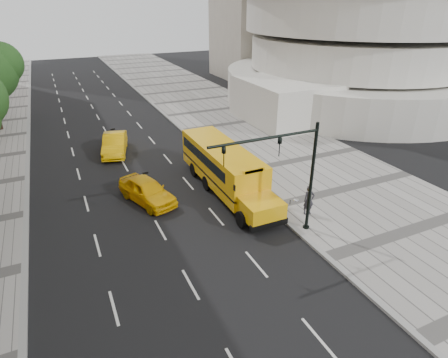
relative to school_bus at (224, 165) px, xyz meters
name	(u,v)px	position (x,y,z in m)	size (l,w,h in m)	color
ground	(154,190)	(-4.50, 1.77, -1.76)	(140.00, 140.00, 0.00)	black
sidewalk_museum	(298,161)	(7.50, 1.77, -1.69)	(12.00, 140.00, 0.15)	#9B9792
curb_museum	(232,174)	(1.50, 1.77, -1.69)	(0.30, 140.00, 0.15)	gray
curb_far	(26,214)	(-12.50, 1.77, -1.69)	(0.30, 140.00, 0.15)	gray
school_bus	(224,165)	(0.00, 0.00, 0.00)	(2.96, 11.56, 3.19)	#F2AF0C
taxi_near	(147,191)	(-5.28, 0.37, -0.96)	(1.90, 4.71, 1.61)	#F4B306
taxi_far	(115,144)	(-5.65, 9.87, -0.93)	(1.77, 5.09, 1.68)	#F4B306
pedestrian	(309,200)	(3.11, -5.48, -0.69)	(0.67, 0.44, 1.85)	#2A2930
traffic_signal	(291,169)	(0.69, -6.72, 2.33)	(6.18, 0.36, 6.40)	black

